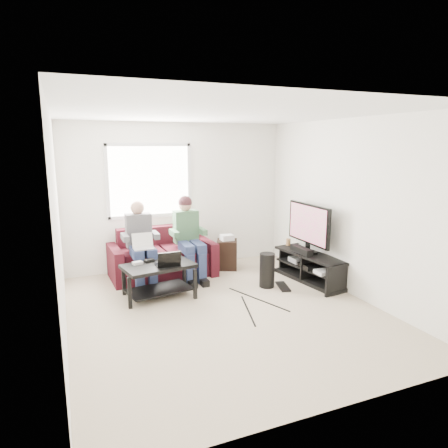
# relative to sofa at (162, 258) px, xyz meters

# --- Properties ---
(floor) EXTENTS (4.50, 4.50, 0.00)m
(floor) POSITION_rel_sofa_xyz_m (0.42, -1.82, -0.30)
(floor) COLOR beige
(floor) RESTS_ON ground
(ceiling) EXTENTS (4.50, 4.50, 0.00)m
(ceiling) POSITION_rel_sofa_xyz_m (0.42, -1.82, 2.30)
(ceiling) COLOR white
(ceiling) RESTS_ON wall_back
(wall_back) EXTENTS (4.50, 0.00, 4.50)m
(wall_back) POSITION_rel_sofa_xyz_m (0.42, 0.43, 1.00)
(wall_back) COLOR white
(wall_back) RESTS_ON floor
(wall_front) EXTENTS (4.50, 0.00, 4.50)m
(wall_front) POSITION_rel_sofa_xyz_m (0.42, -4.07, 1.00)
(wall_front) COLOR white
(wall_front) RESTS_ON floor
(wall_left) EXTENTS (0.00, 4.50, 4.50)m
(wall_left) POSITION_rel_sofa_xyz_m (-1.58, -1.82, 1.00)
(wall_left) COLOR white
(wall_left) RESTS_ON floor
(wall_right) EXTENTS (0.00, 4.50, 4.50)m
(wall_right) POSITION_rel_sofa_xyz_m (2.42, -1.82, 1.00)
(wall_right) COLOR white
(wall_right) RESTS_ON floor
(window) EXTENTS (1.48, 0.04, 1.28)m
(window) POSITION_rel_sofa_xyz_m (-0.08, 0.41, 1.30)
(window) COLOR white
(window) RESTS_ON wall_back
(sofa) EXTENTS (1.76, 0.90, 0.81)m
(sofa) POSITION_rel_sofa_xyz_m (0.00, 0.00, 0.00)
(sofa) COLOR #471120
(sofa) RESTS_ON floor
(person_left) EXTENTS (0.40, 0.71, 1.33)m
(person_left) POSITION_rel_sofa_xyz_m (-0.40, -0.29, 0.42)
(person_left) COLOR navy
(person_left) RESTS_ON sofa
(person_right) EXTENTS (0.40, 0.71, 1.38)m
(person_right) POSITION_rel_sofa_xyz_m (0.40, -0.27, 0.48)
(person_right) COLOR navy
(person_right) RESTS_ON sofa
(laptop_silver) EXTENTS (0.34, 0.26, 0.24)m
(laptop_silver) POSITION_rel_sofa_xyz_m (-0.40, -0.53, 0.40)
(laptop_silver) COLOR silver
(laptop_silver) RESTS_ON person_left
(coffee_table) EXTENTS (1.09, 0.78, 0.50)m
(coffee_table) POSITION_rel_sofa_xyz_m (-0.28, -0.97, 0.07)
(coffee_table) COLOR black
(coffee_table) RESTS_ON floor
(laptop_black) EXTENTS (0.39, 0.32, 0.24)m
(laptop_black) POSITION_rel_sofa_xyz_m (-0.16, -1.05, 0.32)
(laptop_black) COLOR black
(laptop_black) RESTS_ON coffee_table
(controller_a) EXTENTS (0.16, 0.12, 0.04)m
(controller_a) POSITION_rel_sofa_xyz_m (-0.56, -0.85, 0.22)
(controller_a) COLOR silver
(controller_a) RESTS_ON coffee_table
(controller_b) EXTENTS (0.16, 0.13, 0.04)m
(controller_b) POSITION_rel_sofa_xyz_m (-0.38, -0.79, 0.22)
(controller_b) COLOR black
(controller_b) RESTS_ON coffee_table
(controller_c) EXTENTS (0.16, 0.12, 0.04)m
(controller_c) POSITION_rel_sofa_xyz_m (0.02, -0.82, 0.22)
(controller_c) COLOR gray
(controller_c) RESTS_ON coffee_table
(tv_stand) EXTENTS (0.61, 1.45, 0.46)m
(tv_stand) POSITION_rel_sofa_xyz_m (2.19, -1.22, -0.10)
(tv_stand) COLOR black
(tv_stand) RESTS_ON floor
(tv) EXTENTS (0.12, 1.10, 0.81)m
(tv) POSITION_rel_sofa_xyz_m (2.19, -1.12, 0.62)
(tv) COLOR black
(tv) RESTS_ON tv_stand
(soundbar) EXTENTS (0.12, 0.50, 0.10)m
(soundbar) POSITION_rel_sofa_xyz_m (2.07, -1.12, 0.21)
(soundbar) COLOR black
(soundbar) RESTS_ON tv_stand
(drink_cup) EXTENTS (0.08, 0.08, 0.12)m
(drink_cup) POSITION_rel_sofa_xyz_m (2.14, -0.59, 0.22)
(drink_cup) COLOR #A87948
(drink_cup) RESTS_ON tv_stand
(console_white) EXTENTS (0.30, 0.22, 0.06)m
(console_white) POSITION_rel_sofa_xyz_m (2.19, -1.62, -0.03)
(console_white) COLOR silver
(console_white) RESTS_ON tv_stand
(console_grey) EXTENTS (0.34, 0.26, 0.08)m
(console_grey) POSITION_rel_sofa_xyz_m (2.19, -0.92, -0.02)
(console_grey) COLOR gray
(console_grey) RESTS_ON tv_stand
(console_black) EXTENTS (0.38, 0.30, 0.07)m
(console_black) POSITION_rel_sofa_xyz_m (2.19, -1.27, -0.02)
(console_black) COLOR black
(console_black) RESTS_ON tv_stand
(subwoofer) EXTENTS (0.24, 0.24, 0.54)m
(subwoofer) POSITION_rel_sofa_xyz_m (1.40, -1.19, -0.03)
(subwoofer) COLOR black
(subwoofer) RESTS_ON floor
(keyboard_floor) EXTENTS (0.26, 0.46, 0.02)m
(keyboard_floor) POSITION_rel_sofa_xyz_m (1.63, -1.32, -0.29)
(keyboard_floor) COLOR black
(keyboard_floor) RESTS_ON floor
(end_table) EXTENTS (0.36, 0.36, 0.63)m
(end_table) POSITION_rel_sofa_xyz_m (1.18, -0.08, -0.02)
(end_table) COLOR black
(end_table) RESTS_ON floor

